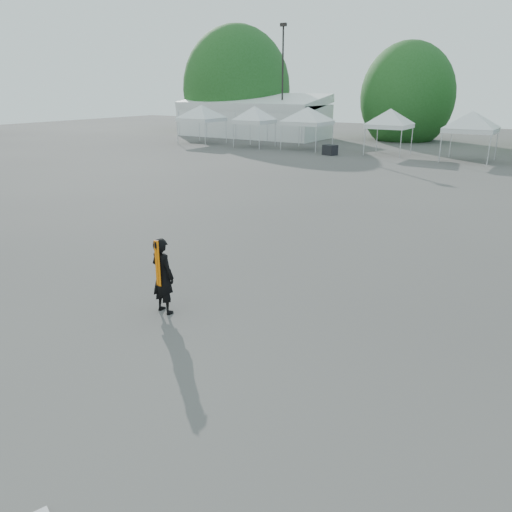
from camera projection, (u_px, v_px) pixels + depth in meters
The scene contains 12 objects.
ground at pixel (227, 301), 11.86m from camera, with size 120.00×120.00×0.00m, color #474442.
marquee at pixel (252, 117), 50.37m from camera, with size 15.00×6.25×4.23m.
light_pole_west at pixel (283, 76), 46.31m from camera, with size 0.60×0.25×10.30m.
tree_far_w at pixel (237, 90), 53.98m from camera, with size 4.80×4.80×7.30m.
tree_mid_w at pixel (407, 97), 46.58m from camera, with size 4.16×4.16×6.33m.
tent_a at pixel (201, 108), 43.91m from camera, with size 4.64×4.64×3.88m.
tent_b at pixel (254, 109), 41.33m from camera, with size 3.89×3.89×3.88m.
tent_c at pixel (308, 110), 39.76m from camera, with size 4.68×4.68×3.88m.
tent_d at pixel (391, 112), 36.55m from camera, with size 4.12×4.12×3.88m.
tent_e at pixel (473, 115), 33.17m from camera, with size 4.55×4.55×3.88m.
man at pixel (163, 276), 11.01m from camera, with size 0.69×0.51×1.74m.
crate_west at pixel (330, 150), 37.16m from camera, with size 0.96×0.74×0.74m, color black.
Camera 1 is at (6.44, -8.80, 4.83)m, focal length 35.00 mm.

